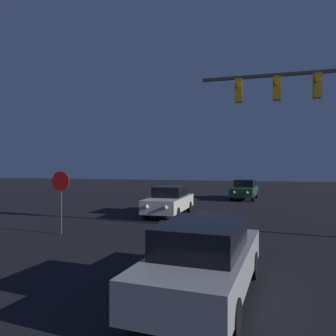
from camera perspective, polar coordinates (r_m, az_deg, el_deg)
car_near at (r=6.76m, az=6.38°, el=-15.42°), size 2.03×4.74×1.53m
car_mid at (r=17.48m, az=0.27°, el=-5.68°), size 1.76×4.66×1.53m
car_far at (r=26.49m, az=13.20°, el=-3.63°), size 2.03×4.74×1.53m
traffic_signal_mast at (r=13.44m, az=23.73°, el=9.45°), size 5.79×0.30×6.92m
stop_sign at (r=13.17m, az=-18.18°, el=-3.68°), size 0.75×0.07×2.41m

